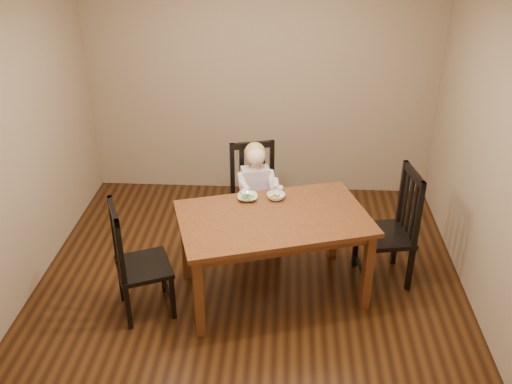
# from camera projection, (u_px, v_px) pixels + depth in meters

# --- Properties ---
(room) EXTENTS (4.01, 4.01, 2.71)m
(room) POSITION_uv_depth(u_px,v_px,m) (249.00, 155.00, 4.71)
(room) COLOR #42240E
(room) RESTS_ON ground
(dining_table) EXTENTS (1.83, 1.40, 0.81)m
(dining_table) POSITION_uv_depth(u_px,v_px,m) (273.00, 226.00, 4.94)
(dining_table) COLOR #512212
(dining_table) RESTS_ON room
(chair_child) EXTENTS (0.56, 0.55, 1.09)m
(chair_child) POSITION_uv_depth(u_px,v_px,m) (255.00, 199.00, 5.75)
(chair_child) COLOR black
(chair_child) RESTS_ON room
(chair_left) EXTENTS (0.59, 0.60, 1.07)m
(chair_left) POSITION_uv_depth(u_px,v_px,m) (137.00, 262.00, 4.81)
(chair_left) COLOR black
(chair_left) RESTS_ON room
(chair_right) EXTENTS (0.54, 0.56, 1.12)m
(chair_right) POSITION_uv_depth(u_px,v_px,m) (391.00, 229.00, 5.22)
(chair_right) COLOR black
(chair_right) RESTS_ON room
(toddler) EXTENTS (0.46, 0.52, 0.62)m
(toddler) POSITION_uv_depth(u_px,v_px,m) (256.00, 188.00, 5.63)
(toddler) COLOR silver
(toddler) RESTS_ON chair_child
(bowl_peas) EXTENTS (0.19, 0.19, 0.04)m
(bowl_peas) POSITION_uv_depth(u_px,v_px,m) (247.00, 197.00, 5.15)
(bowl_peas) COLOR silver
(bowl_peas) RESTS_ON dining_table
(bowl_veg) EXTENTS (0.22, 0.22, 0.05)m
(bowl_veg) POSITION_uv_depth(u_px,v_px,m) (276.00, 196.00, 5.16)
(bowl_veg) COLOR silver
(bowl_veg) RESTS_ON dining_table
(fork) EXTENTS (0.10, 0.09, 0.05)m
(fork) POSITION_uv_depth(u_px,v_px,m) (244.00, 197.00, 5.11)
(fork) COLOR silver
(fork) RESTS_ON bowl_peas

